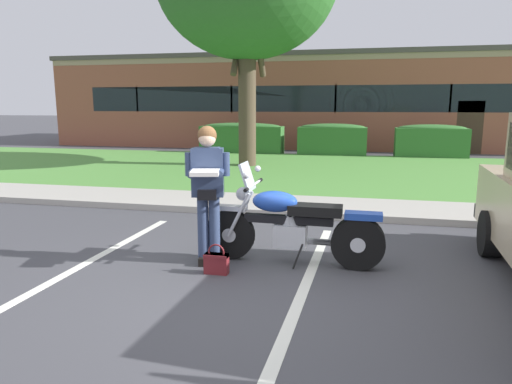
# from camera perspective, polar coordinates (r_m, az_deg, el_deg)

# --- Properties ---
(ground_plane) EXTENTS (140.00, 140.00, 0.00)m
(ground_plane) POSITION_cam_1_polar(r_m,az_deg,el_deg) (5.19, -0.60, -11.32)
(ground_plane) COLOR #424247
(curb_strip) EXTENTS (60.00, 0.20, 0.12)m
(curb_strip) POSITION_cam_1_polar(r_m,az_deg,el_deg) (8.15, 4.52, -2.70)
(curb_strip) COLOR #ADA89E
(curb_strip) RESTS_ON ground
(concrete_walk) EXTENTS (60.00, 1.50, 0.08)m
(concrete_walk) POSITION_cam_1_polar(r_m,az_deg,el_deg) (8.98, 5.30, -1.59)
(concrete_walk) COLOR #ADA89E
(concrete_walk) RESTS_ON ground
(grass_lawn) EXTENTS (60.00, 8.40, 0.06)m
(grass_lawn) POSITION_cam_1_polar(r_m,az_deg,el_deg) (13.83, 7.96, 2.66)
(grass_lawn) COLOR #518E3D
(grass_lawn) RESTS_ON ground
(stall_stripe_0) EXTENTS (0.27, 4.40, 0.01)m
(stall_stripe_0) POSITION_cam_1_polar(r_m,az_deg,el_deg) (6.20, -20.32, -8.26)
(stall_stripe_0) COLOR silver
(stall_stripe_0) RESTS_ON ground
(stall_stripe_1) EXTENTS (0.27, 4.40, 0.01)m
(stall_stripe_1) POSITION_cam_1_polar(r_m,az_deg,el_deg) (5.28, 6.30, -10.95)
(stall_stripe_1) COLOR silver
(stall_stripe_1) RESTS_ON ground
(motorcycle) EXTENTS (2.24, 0.82, 1.26)m
(motorcycle) POSITION_cam_1_polar(r_m,az_deg,el_deg) (5.70, 5.29, -4.17)
(motorcycle) COLOR black
(motorcycle) RESTS_ON ground
(rider_person) EXTENTS (0.53, 0.63, 1.70)m
(rider_person) POSITION_cam_1_polar(r_m,az_deg,el_deg) (5.59, -5.98, 0.96)
(rider_person) COLOR black
(rider_person) RESTS_ON ground
(handbag) EXTENTS (0.28, 0.13, 0.36)m
(handbag) POSITION_cam_1_polar(r_m,az_deg,el_deg) (5.47, -4.92, -8.57)
(handbag) COLOR maroon
(handbag) RESTS_ON ground
(hedge_left) EXTENTS (3.32, 0.90, 1.24)m
(hedge_left) POSITION_cam_1_polar(r_m,az_deg,el_deg) (18.67, -1.78, 6.75)
(hedge_left) COLOR #336B2D
(hedge_left) RESTS_ON ground
(hedge_center_left) EXTENTS (2.60, 0.90, 1.24)m
(hedge_center_left) POSITION_cam_1_polar(r_m,az_deg,el_deg) (18.12, 9.40, 6.49)
(hedge_center_left) COLOR #336B2D
(hedge_center_left) RESTS_ON ground
(hedge_center_right) EXTENTS (2.55, 0.90, 1.24)m
(hedge_center_right) POSITION_cam_1_polar(r_m,az_deg,el_deg) (18.27, 20.81, 5.97)
(hedge_center_right) COLOR #336B2D
(hedge_center_right) RESTS_ON ground
(brick_building) EXTENTS (26.78, 8.69, 4.19)m
(brick_building) POSITION_cam_1_polar(r_m,az_deg,el_deg) (24.19, 10.34, 10.93)
(brick_building) COLOR #93513D
(brick_building) RESTS_ON ground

